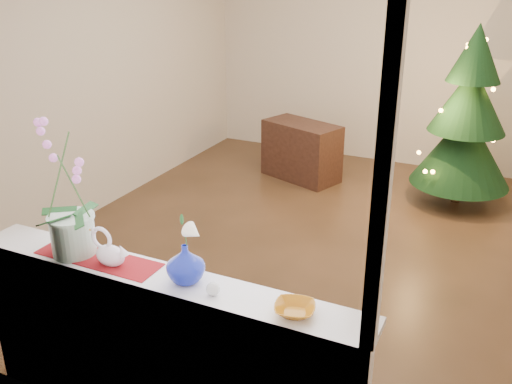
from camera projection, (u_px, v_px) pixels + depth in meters
ground at (316, 242)px, 5.14m from camera, size 5.00×5.00×0.00m
wall_back at (393, 52)px, 6.72m from camera, size 4.50×0.10×2.70m
wall_front at (136, 205)px, 2.54m from camera, size 4.50×0.10×2.70m
wall_left at (103, 72)px, 5.53m from camera, size 0.10×5.00×2.70m
window_apron at (155, 365)px, 2.92m from camera, size 2.20×0.08×0.88m
windowsill at (159, 279)px, 2.82m from camera, size 2.20×0.26×0.04m
window_frame at (134, 127)px, 2.43m from camera, size 2.22×0.06×1.60m
runner at (98, 258)px, 2.96m from camera, size 0.70×0.20×0.01m
orchid_pot at (67, 190)px, 2.88m from camera, size 0.32×0.32×0.72m
swan at (110, 248)px, 2.87m from camera, size 0.24×0.15×0.19m
blue_vase at (185, 261)px, 2.72m from camera, size 0.24×0.24×0.22m
lily at (183, 224)px, 2.64m from camera, size 0.12×0.07×0.17m
paperweight at (213, 289)px, 2.64m from camera, size 0.07×0.07×0.06m
amber_dish at (295, 310)px, 2.50m from camera, size 0.19×0.19×0.04m
xmas_tree at (467, 117)px, 5.66m from camera, size 1.26×1.26×1.82m
side_table at (301, 151)px, 6.53m from camera, size 0.97×0.71×0.65m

